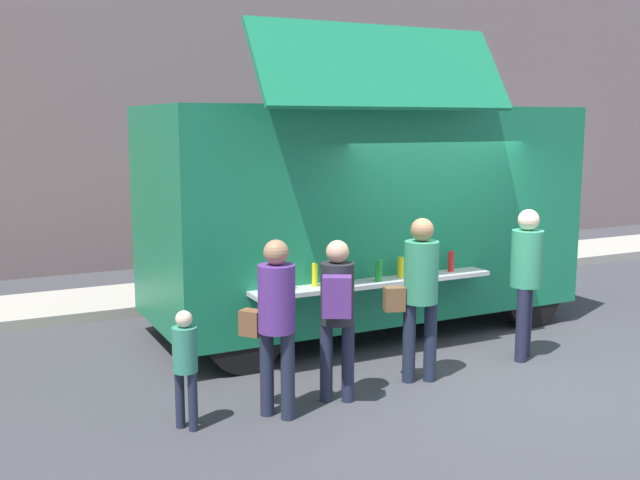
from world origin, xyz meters
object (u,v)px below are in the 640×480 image
food_truck_main (362,209)px  customer_extra_browsing (526,271)px  trash_bin (480,246)px  customer_rear_waiting (275,313)px  child_near_queue (185,359)px  customer_front_ordering (419,286)px  customer_mid_with_backpack (337,305)px

food_truck_main → customer_extra_browsing: (1.03, -2.03, -0.55)m
food_truck_main → trash_bin: (3.85, 2.32, -1.13)m
trash_bin → customer_extra_browsing: size_ratio=0.53×
customer_rear_waiting → child_near_queue: (-0.83, 0.10, -0.34)m
customer_front_ordering → customer_rear_waiting: size_ratio=1.04×
food_truck_main → customer_rear_waiting: size_ratio=3.28×
child_near_queue → trash_bin: bearing=-3.0°
customer_rear_waiting → food_truck_main: bearing=8.4°
trash_bin → customer_rear_waiting: size_ratio=0.55×
food_truck_main → customer_front_ordering: bearing=-103.7°
customer_front_ordering → trash_bin: bearing=-26.3°
child_near_queue → customer_front_ordering: bearing=-33.9°
food_truck_main → customer_rear_waiting: 3.27m
trash_bin → child_near_queue: bearing=-146.7°
customer_rear_waiting → child_near_queue: size_ratio=1.53×
customer_rear_waiting → customer_extra_browsing: size_ratio=0.96×
customer_extra_browsing → customer_mid_with_backpack: bearing=57.6°
trash_bin → customer_rear_waiting: 7.67m
child_near_queue → customer_extra_browsing: bearing=-33.5°
food_truck_main → child_near_queue: (-3.06, -2.22, -0.94)m
trash_bin → child_near_queue: (-6.91, -4.54, 0.19)m
customer_mid_with_backpack → customer_extra_browsing: size_ratio=0.92×
customer_front_ordering → customer_rear_waiting: (-1.73, -0.20, -0.04)m
customer_rear_waiting → customer_mid_with_backpack: bearing=-33.0°
customer_front_ordering → customer_mid_with_backpack: customer_front_ordering is taller
food_truck_main → customer_extra_browsing: bearing=-63.5°
customer_front_ordering → customer_extra_browsing: customer_extra_browsing is taller
food_truck_main → customer_mid_with_backpack: 2.81m
trash_bin → customer_mid_with_backpack: customer_mid_with_backpack is taller
food_truck_main → child_near_queue: size_ratio=5.03×
child_near_queue → customer_rear_waiting: bearing=-43.1°
child_near_queue → food_truck_main: bearing=-0.3°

